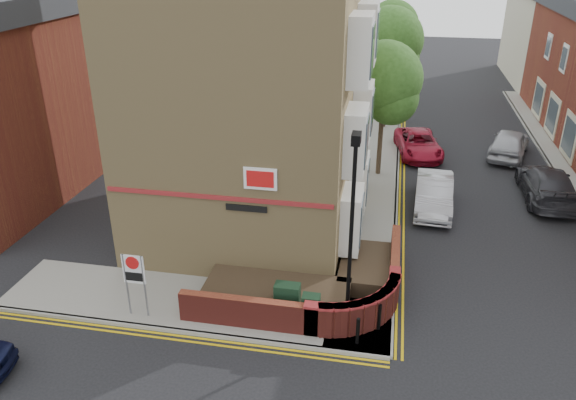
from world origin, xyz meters
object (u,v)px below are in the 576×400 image
Objects in this scene: lamppost at (351,235)px; silver_car_near at (434,194)px; utility_cabinet_large at (287,301)px; zone_sign at (134,274)px.

lamppost is 10.09m from silver_car_near.
zone_sign is at bearing -170.31° from utility_cabinet_large.
silver_car_near is at bearing 72.09° from lamppost.
lamppost is 5.25× the size of utility_cabinet_large.
utility_cabinet_large is at bearing -115.41° from silver_car_near.
zone_sign is at bearing -173.93° from lamppost.
lamppost is 6.85m from zone_sign.
silver_car_near is (9.60, 9.98, -0.90)m from zone_sign.
utility_cabinet_large is 0.27× the size of silver_car_near.
lamppost reaches higher than zone_sign.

